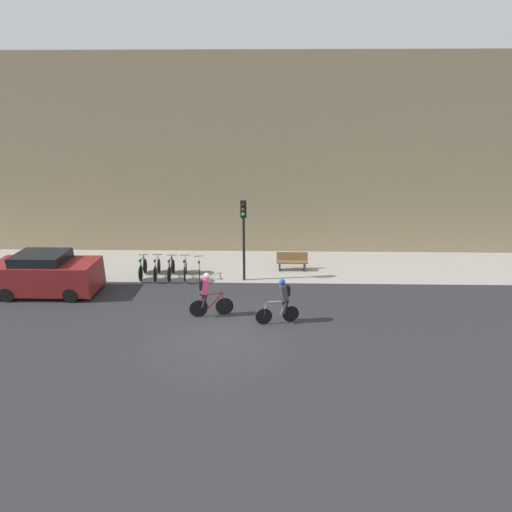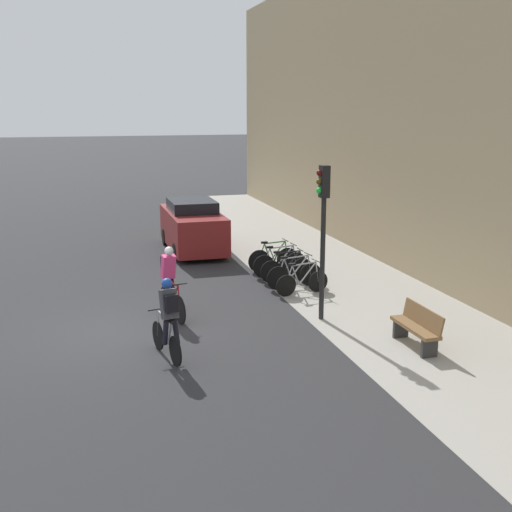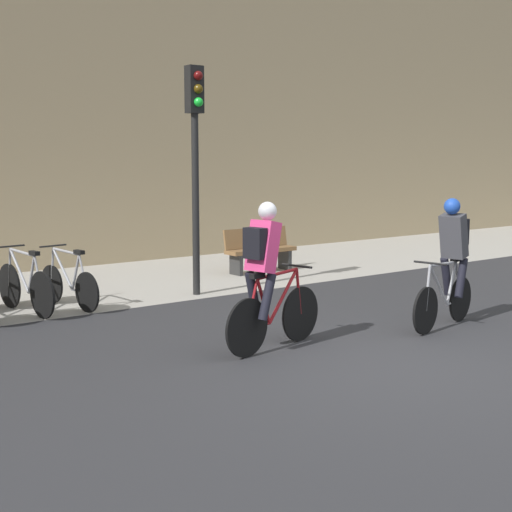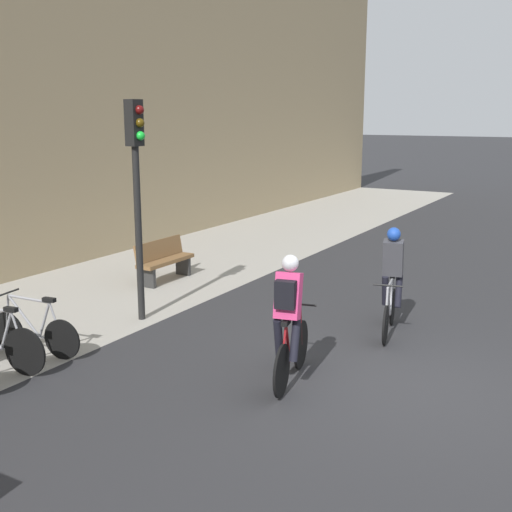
{
  "view_description": "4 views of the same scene",
  "coord_description": "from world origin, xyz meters",
  "px_view_note": "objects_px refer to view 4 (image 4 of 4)",
  "views": [
    {
      "loc": [
        1.37,
        -12.38,
        7.42
      ],
      "look_at": [
        1.04,
        3.56,
        1.67
      ],
      "focal_mm": 28.0,
      "sensor_mm": 36.0,
      "label": 1
    },
    {
      "loc": [
        14.51,
        -0.8,
        5.15
      ],
      "look_at": [
        0.22,
        3.25,
        1.65
      ],
      "focal_mm": 45.0,
      "sensor_mm": 36.0,
      "label": 2
    },
    {
      "loc": [
        -5.83,
        -5.25,
        2.28
      ],
      "look_at": [
        -0.49,
        1.9,
        1.06
      ],
      "focal_mm": 50.0,
      "sensor_mm": 36.0,
      "label": 3
    },
    {
      "loc": [
        -7.9,
        -2.3,
        3.55
      ],
      "look_at": [
        0.84,
        2.75,
        1.3
      ],
      "focal_mm": 45.0,
      "sensor_mm": 36.0,
      "label": 4
    }
  ],
  "objects_px": {
    "cyclist_grey": "(392,276)",
    "parked_bike_4": "(34,331)",
    "bench": "(164,260)",
    "cyclist_pink": "(289,318)",
    "traffic_light_pole": "(137,171)"
  },
  "relations": [
    {
      "from": "cyclist_grey",
      "to": "parked_bike_4",
      "type": "relative_size",
      "value": 1.09
    },
    {
      "from": "cyclist_grey",
      "to": "parked_bike_4",
      "type": "bearing_deg",
      "value": 131.33
    },
    {
      "from": "cyclist_grey",
      "to": "traffic_light_pole",
      "type": "bearing_deg",
      "value": 111.99
    },
    {
      "from": "cyclist_grey",
      "to": "parked_bike_4",
      "type": "xyz_separation_m",
      "value": [
        -3.74,
        4.26,
        -0.56
      ]
    },
    {
      "from": "traffic_light_pole",
      "to": "cyclist_grey",
      "type": "bearing_deg",
      "value": -68.01
    },
    {
      "from": "cyclist_pink",
      "to": "bench",
      "type": "height_order",
      "value": "cyclist_pink"
    },
    {
      "from": "cyclist_pink",
      "to": "traffic_light_pole",
      "type": "relative_size",
      "value": 0.47
    },
    {
      "from": "bench",
      "to": "cyclist_pink",
      "type": "bearing_deg",
      "value": -126.25
    },
    {
      "from": "cyclist_pink",
      "to": "cyclist_grey",
      "type": "bearing_deg",
      "value": -8.84
    },
    {
      "from": "parked_bike_4",
      "to": "traffic_light_pole",
      "type": "bearing_deg",
      "value": -7.51
    },
    {
      "from": "cyclist_pink",
      "to": "cyclist_grey",
      "type": "distance_m",
      "value": 2.88
    },
    {
      "from": "bench",
      "to": "cyclist_grey",
      "type": "bearing_deg",
      "value": -97.72
    },
    {
      "from": "parked_bike_4",
      "to": "traffic_light_pole",
      "type": "xyz_separation_m",
      "value": [
        2.14,
        -0.28,
        2.23
      ]
    },
    {
      "from": "parked_bike_4",
      "to": "bench",
      "type": "distance_m",
      "value": 4.58
    },
    {
      "from": "cyclist_pink",
      "to": "parked_bike_4",
      "type": "bearing_deg",
      "value": 103.31
    }
  ]
}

